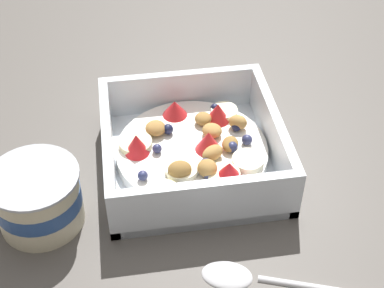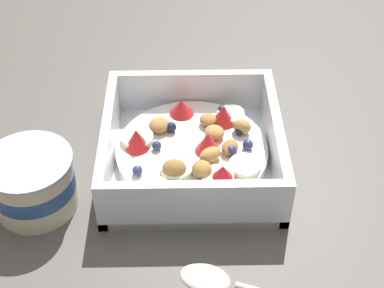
% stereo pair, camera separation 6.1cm
% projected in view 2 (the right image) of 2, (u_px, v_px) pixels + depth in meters
% --- Properties ---
extents(ground_plane, '(2.40, 2.40, 0.00)m').
position_uv_depth(ground_plane, '(201.00, 171.00, 0.62)').
color(ground_plane, '#56514C').
extents(fruit_bowl, '(0.19, 0.19, 0.06)m').
position_uv_depth(fruit_bowl, '(193.00, 151.00, 0.62)').
color(fruit_bowl, white).
rests_on(fruit_bowl, ground).
extents(spoon, '(0.08, 0.17, 0.01)m').
position_uv_depth(spoon, '(238.00, 283.00, 0.51)').
color(spoon, silver).
rests_on(spoon, ground).
extents(yogurt_cup, '(0.09, 0.09, 0.06)m').
position_uv_depth(yogurt_cup, '(33.00, 183.00, 0.57)').
color(yogurt_cup, beige).
rests_on(yogurt_cup, ground).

